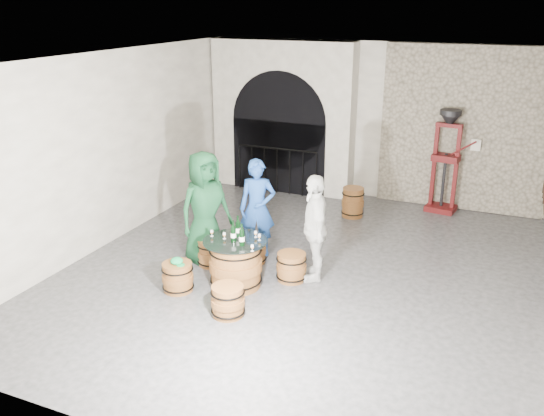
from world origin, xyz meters
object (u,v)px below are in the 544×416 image
at_px(barrel_stool_left, 211,252).
at_px(wine_bottle_left, 233,233).
at_px(barrel_stool_far, 252,250).
at_px(person_green, 205,208).
at_px(person_blue, 257,208).
at_px(wine_bottle_center, 242,237).
at_px(barrel_table, 236,263).
at_px(wine_bottle_right, 238,228).
at_px(barrel_stool_right, 291,267).
at_px(person_white, 315,228).
at_px(side_barrel, 353,202).
at_px(barrel_stool_near_left, 178,277).
at_px(corking_press, 446,153).
at_px(barrel_stool_near_right, 228,301).

height_order(barrel_stool_left, wine_bottle_left, wine_bottle_left).
bearing_deg(barrel_stool_left, barrel_stool_far, 31.40).
relative_size(person_green, person_blue, 1.12).
relative_size(barrel_stool_far, wine_bottle_center, 1.41).
distance_m(barrel_table, wine_bottle_right, 0.52).
distance_m(wine_bottle_left, wine_bottle_center, 0.18).
bearing_deg(barrel_stool_right, wine_bottle_right, -153.35).
bearing_deg(person_white, barrel_table, -80.79).
height_order(barrel_stool_right, side_barrel, side_barrel).
bearing_deg(person_green, barrel_stool_far, -43.93).
distance_m(barrel_stool_near_left, wine_bottle_right, 1.11).
bearing_deg(person_white, barrel_stool_near_left, -82.16).
bearing_deg(barrel_stool_near_left, corking_press, 58.56).
bearing_deg(side_barrel, barrel_stool_near_right, -96.67).
distance_m(side_barrel, corking_press, 2.04).
xyz_separation_m(barrel_stool_left, side_barrel, (1.46, 2.97, 0.08)).
xyz_separation_m(barrel_stool_left, corking_press, (2.99, 3.98, 0.96)).
height_order(barrel_stool_near_left, person_green, person_green).
distance_m(barrel_stool_left, person_blue, 1.02).
distance_m(barrel_table, barrel_stool_near_left, 0.85).
bearing_deg(barrel_stool_right, person_blue, 142.65).
height_order(person_blue, side_barrel, person_blue).
bearing_deg(person_blue, corking_press, 33.67).
height_order(wine_bottle_left, wine_bottle_center, same).
relative_size(barrel_stool_left, barrel_stool_far, 1.00).
relative_size(barrel_stool_far, barrel_stool_right, 1.00).
xyz_separation_m(barrel_table, side_barrel, (0.78, 3.47, -0.07)).
bearing_deg(person_blue, wine_bottle_right, -100.80).
bearing_deg(wine_bottle_left, person_white, 38.39).
distance_m(barrel_stool_right, person_blue, 1.23).
bearing_deg(side_barrel, barrel_stool_near_left, -110.67).
bearing_deg(side_barrel, corking_press, 33.25).
bearing_deg(barrel_stool_left, barrel_table, -35.97).
distance_m(barrel_stool_near_left, wine_bottle_left, 1.04).
height_order(wine_bottle_right, corking_press, corking_press).
distance_m(person_white, wine_bottle_left, 1.22).
bearing_deg(person_blue, person_green, -158.77).
bearing_deg(barrel_stool_left, person_white, 7.36).
distance_m(wine_bottle_right, corking_press, 4.92).
bearing_deg(barrel_stool_right, person_green, 176.29).
xyz_separation_m(barrel_stool_near_left, person_blue, (0.53, 1.61, 0.59)).
relative_size(barrel_stool_left, person_white, 0.28).
distance_m(person_white, side_barrel, 2.82).
xyz_separation_m(barrel_stool_left, person_blue, (0.50, 0.66, 0.59)).
height_order(person_green, corking_press, corking_press).
xyz_separation_m(barrel_stool_near_right, barrel_stool_near_left, (-0.98, 0.33, 0.00)).
bearing_deg(barrel_stool_far, barrel_stool_left, -148.60).
bearing_deg(barrel_stool_right, wine_bottle_left, -140.84).
bearing_deg(side_barrel, barrel_stool_left, -116.11).
height_order(barrel_stool_near_left, person_white, person_white).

